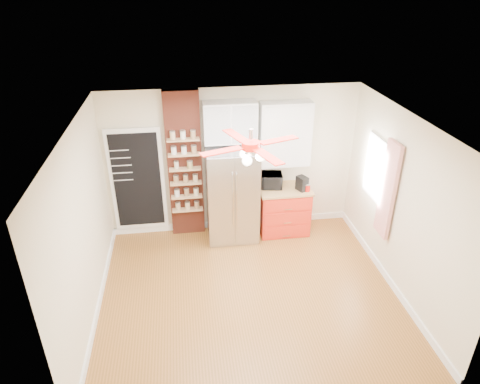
{
  "coord_description": "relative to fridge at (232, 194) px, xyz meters",
  "views": [
    {
      "loc": [
        -0.86,
        -5.04,
        4.42
      ],
      "look_at": [
        -0.01,
        0.9,
        1.3
      ],
      "focal_mm": 32.0,
      "sensor_mm": 36.0,
      "label": 1
    }
  ],
  "objects": [
    {
      "name": "chalkboard",
      "position": [
        -1.65,
        0.33,
        0.23
      ],
      "size": [
        0.95,
        0.05,
        1.95
      ],
      "color": "white",
      "rests_on": "wall_back"
    },
    {
      "name": "fridge",
      "position": [
        0.0,
        0.0,
        0.0
      ],
      "size": [
        0.9,
        0.7,
        1.75
      ],
      "primitive_type": "cube",
      "color": "#A8A8AD",
      "rests_on": "floor"
    },
    {
      "name": "window",
      "position": [
        2.28,
        -0.73,
        0.68
      ],
      "size": [
        0.04,
        0.75,
        1.05
      ],
      "primitive_type": "cube",
      "color": "white",
      "rests_on": "wall_right"
    },
    {
      "name": "canister_right",
      "position": [
        1.34,
        0.07,
        0.09
      ],
      "size": [
        0.14,
        0.14,
        0.13
      ],
      "primitive_type": "cylinder",
      "rotation": [
        0.0,
        0.0,
        -0.43
      ],
      "color": "red",
      "rests_on": "red_cabinet"
    },
    {
      "name": "brick_pillar",
      "position": [
        -0.8,
        0.29,
        0.48
      ],
      "size": [
        0.6,
        0.16,
        2.7
      ],
      "primitive_type": "cube",
      "color": "maroon",
      "rests_on": "floor"
    },
    {
      "name": "upper_shelf_unit",
      "position": [
        0.97,
        0.22,
        1.0
      ],
      "size": [
        0.9,
        0.3,
        1.15
      ],
      "primitive_type": "cube",
      "color": "white",
      "rests_on": "wall_back"
    },
    {
      "name": "wall_front",
      "position": [
        0.05,
        -3.63,
        0.48
      ],
      "size": [
        4.5,
        0.02,
        2.7
      ],
      "primitive_type": "cube",
      "color": "beige",
      "rests_on": "floor"
    },
    {
      "name": "wall_right",
      "position": [
        2.3,
        -1.63,
        0.48
      ],
      "size": [
        0.02,
        4.0,
        2.7
      ],
      "primitive_type": "cube",
      "color": "beige",
      "rests_on": "floor"
    },
    {
      "name": "red_cabinet",
      "position": [
        0.97,
        0.05,
        -0.42
      ],
      "size": [
        0.94,
        0.64,
        0.9
      ],
      "color": "red",
      "rests_on": "floor"
    },
    {
      "name": "curtain",
      "position": [
        2.23,
        -1.28,
        0.57
      ],
      "size": [
        0.06,
        0.4,
        1.55
      ],
      "primitive_type": "cube",
      "color": "red",
      "rests_on": "wall_right"
    },
    {
      "name": "ceiling_fan",
      "position": [
        0.05,
        -1.63,
        1.55
      ],
      "size": [
        1.4,
        1.4,
        0.44
      ],
      "color": "silver",
      "rests_on": "ceiling"
    },
    {
      "name": "floor",
      "position": [
        0.05,
        -1.63,
        -0.88
      ],
      "size": [
        4.5,
        4.5,
        0.0
      ],
      "primitive_type": "plane",
      "color": "brown",
      "rests_on": "ground"
    },
    {
      "name": "wall_back",
      "position": [
        0.05,
        0.37,
        0.48
      ],
      "size": [
        4.5,
        0.02,
        2.7
      ],
      "primitive_type": "cube",
      "color": "beige",
      "rests_on": "floor"
    },
    {
      "name": "ceiling",
      "position": [
        0.05,
        -1.63,
        1.83
      ],
      "size": [
        4.5,
        4.5,
        0.0
      ],
      "primitive_type": "plane",
      "color": "white",
      "rests_on": "wall_back"
    },
    {
      "name": "canister_left",
      "position": [
        1.34,
        -0.1,
        0.09
      ],
      "size": [
        0.13,
        0.13,
        0.13
      ],
      "primitive_type": "cylinder",
      "rotation": [
        0.0,
        0.0,
        0.19
      ],
      "color": "#BC120A",
      "rests_on": "red_cabinet"
    },
    {
      "name": "pantry_jar_oats",
      "position": [
        -0.94,
        0.17,
        0.56
      ],
      "size": [
        0.08,
        0.08,
        0.12
      ],
      "primitive_type": "cylinder",
      "rotation": [
        0.0,
        0.0,
        -0.0
      ],
      "color": "#C6B498",
      "rests_on": "brick_pillar"
    },
    {
      "name": "upper_glass_cabinet",
      "position": [
        0.0,
        0.2,
        1.27
      ],
      "size": [
        0.9,
        0.35,
        0.7
      ],
      "primitive_type": "cube",
      "color": "white",
      "rests_on": "wall_back"
    },
    {
      "name": "toaster_oven",
      "position": [
        0.69,
        0.15,
        0.16
      ],
      "size": [
        0.51,
        0.38,
        0.26
      ],
      "primitive_type": "imported",
      "rotation": [
        0.0,
        0.0,
        -0.14
      ],
      "color": "black",
      "rests_on": "red_cabinet"
    },
    {
      "name": "pantry_jar_beans",
      "position": [
        -0.71,
        0.13,
        0.56
      ],
      "size": [
        0.13,
        0.13,
        0.13
      ],
      "primitive_type": "cylinder",
      "rotation": [
        0.0,
        0.0,
        0.41
      ],
      "color": "#95824B",
      "rests_on": "brick_pillar"
    },
    {
      "name": "coffee_maker",
      "position": [
        1.26,
        -0.05,
        0.16
      ],
      "size": [
        0.22,
        0.24,
        0.26
      ],
      "primitive_type": "cube",
      "rotation": [
        0.0,
        0.0,
        0.42
      ],
      "color": "black",
      "rests_on": "red_cabinet"
    },
    {
      "name": "wall_left",
      "position": [
        -2.2,
        -1.63,
        0.48
      ],
      "size": [
        0.02,
        4.0,
        2.7
      ],
      "primitive_type": "cube",
      "color": "beige",
      "rests_on": "floor"
    }
  ]
}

